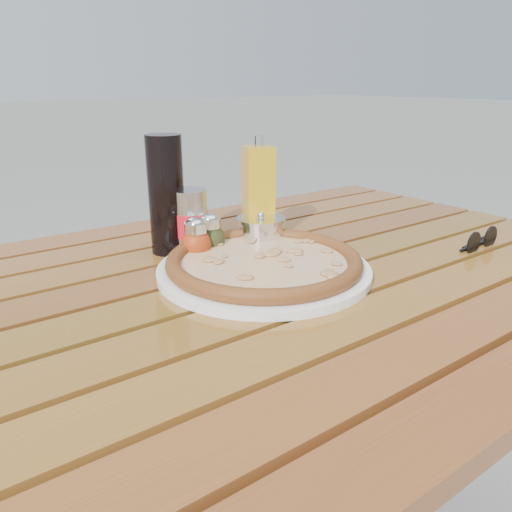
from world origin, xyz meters
TOP-DOWN VIEW (x-y plane):
  - table at (0.00, -0.00)m, footprint 1.40×0.90m
  - plate at (0.01, 0.01)m, footprint 0.47×0.47m
  - pizza at (0.01, 0.01)m, footprint 0.42×0.42m
  - pepper_shaker at (-0.05, 0.13)m, footprint 0.06×0.06m
  - oregano_shaker at (-0.01, 0.14)m, footprint 0.07×0.07m
  - dark_bottle at (-0.07, 0.21)m, footprint 0.07×0.07m
  - soda_can at (-0.03, 0.19)m, footprint 0.08×0.08m
  - olive_oil_cruet at (0.12, 0.17)m, footprint 0.07×0.07m
  - parmesan_tin at (0.09, 0.13)m, footprint 0.12×0.12m
  - sunglasses at (0.43, -0.13)m, footprint 0.11×0.03m

SIDE VIEW (x-z plane):
  - table at x=0.00m, z-range 0.30..1.05m
  - plate at x=0.01m, z-range 0.75..0.76m
  - sunglasses at x=0.43m, z-range 0.74..0.79m
  - pizza at x=0.01m, z-range 0.76..0.79m
  - parmesan_tin at x=0.09m, z-range 0.74..0.82m
  - pepper_shaker at x=-0.05m, z-range 0.75..0.83m
  - oregano_shaker at x=-0.01m, z-range 0.75..0.83m
  - soda_can at x=-0.03m, z-range 0.75..0.87m
  - olive_oil_cruet at x=0.12m, z-range 0.74..0.95m
  - dark_bottle at x=-0.07m, z-range 0.75..0.97m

